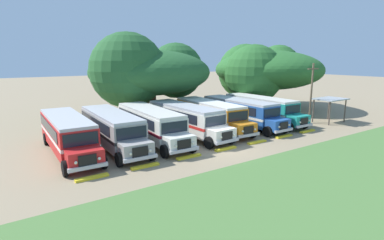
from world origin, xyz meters
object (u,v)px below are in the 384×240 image
Objects in this scene: parked_bus_slot_0 at (68,133)px; parked_bus_slot_1 at (112,128)px; utility_pole at (311,92)px; waiting_shelter at (330,101)px; parked_bus_slot_4 at (211,114)px; parked_bus_slot_5 at (240,111)px; secondary_tree at (261,71)px; parked_bus_slot_2 at (151,123)px; parked_bus_slot_3 at (186,118)px; broad_shade_tree at (147,72)px; parked_bus_slot_6 at (261,108)px.

parked_bus_slot_0 is 3.39m from parked_bus_slot_1.
utility_pole is 2.75m from waiting_shelter.
parked_bus_slot_4 is 3.64m from parked_bus_slot_5.
secondary_tree is at bearing 70.12° from utility_pole.
parked_bus_slot_2 is (6.85, -0.38, 0.00)m from parked_bus_slot_0.
secondary_tree is (25.41, 7.87, 3.76)m from parked_bus_slot_1.
parked_bus_slot_3 and parked_bus_slot_4 have the same top height.
parked_bus_slot_4 is at bearing -77.43° from broad_shade_tree.
waiting_shelter is (15.40, -14.67, -3.07)m from broad_shade_tree.
parked_bus_slot_4 is at bearing 95.64° from parked_bus_slot_3.
parked_bus_slot_0 reaches higher than waiting_shelter.
parked_bus_slot_3 is (3.70, 0.10, 0.00)m from parked_bus_slot_2.
secondary_tree reaches higher than parked_bus_slot_5.
parked_bus_slot_0 is at bearing -139.20° from broad_shade_tree.
parked_bus_slot_6 is 11.75m from secondary_tree.
secondary_tree is at bearing 124.44° from parked_bus_slot_5.
parked_bus_slot_2 is 0.69× the size of broad_shade_tree.
utility_pole reaches higher than parked_bus_slot_5.
parked_bus_slot_6 is 0.68× the size of broad_shade_tree.
parked_bus_slot_5 is at bearing 84.03° from parked_bus_slot_4.
parked_bus_slot_2 is 12.14m from broad_shade_tree.
parked_bus_slot_1 is 3.02× the size of waiting_shelter.
broad_shade_tree reaches higher than utility_pole.
parked_bus_slot_0 is at bearing 170.31° from waiting_shelter.
parked_bus_slot_2 is (3.47, -0.12, 0.00)m from parked_bus_slot_1.
parked_bus_slot_2 is 23.66m from secondary_tree.
secondary_tree reaches higher than parked_bus_slot_0.
secondary_tree is at bearing 134.90° from parked_bus_slot_6.
waiting_shelter is (16.50, -4.33, 0.87)m from parked_bus_slot_3.
parked_bus_slot_5 is at bearing 156.07° from waiting_shelter.
utility_pole is at bearing 63.96° from parked_bus_slot_5.
parked_bus_slot_1 is at bearing 170.59° from utility_pole.
parked_bus_slot_4 is (7.00, 0.56, 0.00)m from parked_bus_slot_2.
parked_bus_slot_0 is 15.88m from broad_shade_tree.
waiting_shelter is (9.59, -4.26, 0.87)m from parked_bus_slot_5.
parked_bus_slot_5 is at bearing 154.63° from utility_pole.
parked_bus_slot_3 is 0.69× the size of broad_shade_tree.
parked_bus_slot_3 and parked_bus_slot_5 have the same top height.
parked_bus_slot_4 is 1.65× the size of utility_pole.
parked_bus_slot_5 is 3.01× the size of waiting_shelter.
waiting_shelter is (-1.75, -12.23, -2.89)m from secondary_tree.
secondary_tree is (14.94, 7.43, 3.76)m from parked_bus_slot_4.
parked_bus_slot_1 is at bearing -128.73° from broad_shade_tree.
broad_shade_tree is at bearing 142.54° from parked_bus_slot_1.
parked_bus_slot_3 is at bearing 89.63° from parked_bus_slot_0.
broad_shade_tree is at bearing 131.96° from parked_bus_slot_0.
parked_bus_slot_2 is 14.00m from parked_bus_slot_6.
broad_shade_tree is at bearing -137.55° from parked_bus_slot_6.
parked_bus_slot_0 is 27.45m from waiting_shelter.
parked_bus_slot_2 is at bearing 169.19° from utility_pole.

